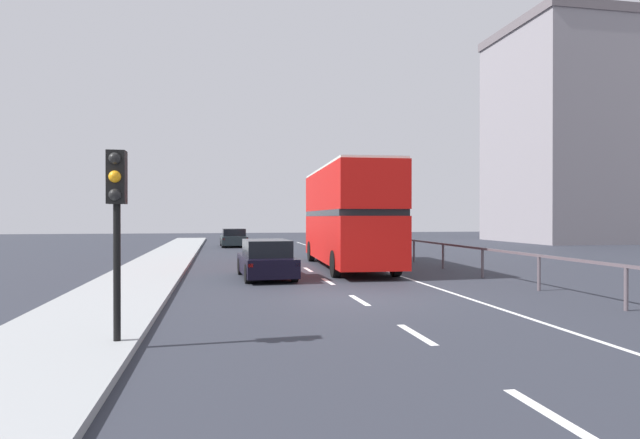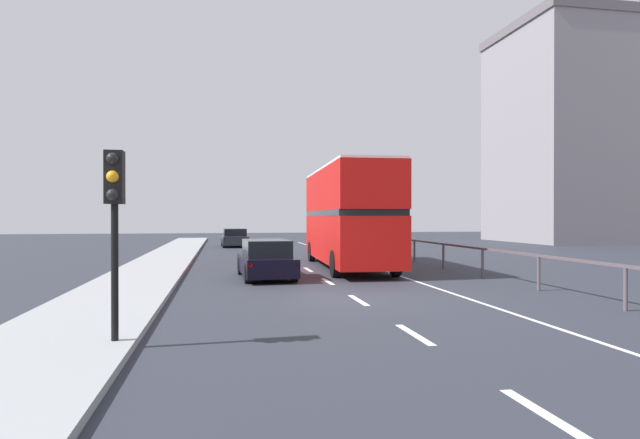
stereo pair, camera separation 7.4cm
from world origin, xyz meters
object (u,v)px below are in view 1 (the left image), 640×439
at_px(hatchback_car_near, 266,260).
at_px(sedan_car_ahead, 234,238).
at_px(double_decker_bus_red, 348,215).
at_px(traffic_signal_pole, 117,198).

height_order(hatchback_car_near, sedan_car_ahead, hatchback_car_near).
distance_m(double_decker_bus_red, traffic_signal_pole, 14.96).
bearing_deg(traffic_signal_pole, hatchback_car_near, 71.24).
bearing_deg(hatchback_car_near, sedan_car_ahead, 88.99).
distance_m(hatchback_car_near, sedan_car_ahead, 20.82).
bearing_deg(double_decker_bus_red, traffic_signal_pole, -116.20).
xyz_separation_m(traffic_signal_pole, sedan_car_ahead, (2.71, 30.69, -1.89)).
bearing_deg(double_decker_bus_red, sedan_car_ahead, 106.84).
bearing_deg(sedan_car_ahead, hatchback_car_near, -90.34).
relative_size(traffic_signal_pole, sedan_car_ahead, 0.75).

